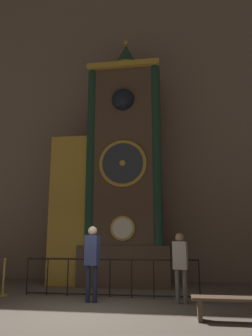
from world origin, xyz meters
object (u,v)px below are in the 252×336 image
(clock_tower, at_px, (115,176))
(stanchion_post, at_px, (3,284))
(visitor_near, at_px, (92,255))
(visitor_bench, at_px, (231,304))
(visitor_far, at_px, (180,260))

(clock_tower, height_order, stanchion_post, clock_tower)
(visitor_near, distance_m, stanchion_post, 2.79)
(stanchion_post, xyz_separation_m, visitor_bench, (5.71, -1.95, 0.00))
(clock_tower, height_order, visitor_near, clock_tower)
(stanchion_post, bearing_deg, visitor_far, -4.35)
(visitor_far, distance_m, visitor_bench, 1.95)
(visitor_near, height_order, visitor_far, visitor_near)
(clock_tower, height_order, visitor_bench, clock_tower)
(clock_tower, bearing_deg, visitor_near, -89.88)
(visitor_far, relative_size, visitor_bench, 1.13)
(visitor_bench, bearing_deg, stanchion_post, 161.15)
(visitor_far, xyz_separation_m, visitor_bench, (0.91, -1.58, -0.68))
(visitor_near, height_order, stanchion_post, visitor_near)
(stanchion_post, height_order, visitor_bench, stanchion_post)
(visitor_near, xyz_separation_m, visitor_bench, (3.09, -1.40, -0.79))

